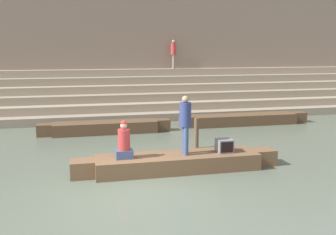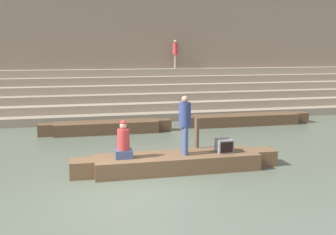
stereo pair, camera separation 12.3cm
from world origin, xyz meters
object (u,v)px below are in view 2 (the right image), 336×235
moored_boat_shore (246,119)px  mooring_post (197,133)px  moored_boat_distant (106,127)px  tv_set (224,146)px  person_standing (185,121)px  person_rowing (124,143)px  rowboat_main (177,162)px  person_on_steps (175,52)px

moored_boat_shore → mooring_post: size_ratio=5.68×
moored_boat_distant → mooring_post: 4.52m
moored_boat_distant → mooring_post: size_ratio=5.02×
tv_set → moored_boat_shore: 7.11m
person_standing → moored_boat_shore: bearing=60.6°
person_rowing → moored_boat_distant: person_rowing is taller
moored_boat_shore → person_rowing: bearing=-136.9°
person_rowing → moored_boat_distant: (-0.10, 5.78, -0.66)m
rowboat_main → person_standing: bearing=-11.9°
person_rowing → tv_set: size_ratio=2.39×
mooring_post → person_on_steps: 10.26m
tv_set → person_on_steps: bearing=87.9°
person_standing → person_rowing: (-1.79, -0.01, -0.56)m
moored_boat_distant → moored_boat_shore: bearing=5.9°
moored_boat_distant → person_standing: bearing=-69.6°
moored_boat_shore → moored_boat_distant: same height
person_rowing → tv_set: person_rowing is taller
person_on_steps → person_standing: bearing=-74.2°
person_standing → person_on_steps: (2.68, 12.13, 1.88)m
rowboat_main → mooring_post: 2.72m
person_standing → person_rowing: person_standing is taller
mooring_post → rowboat_main: bearing=-119.3°
person_rowing → mooring_post: 3.77m
tv_set → moored_boat_shore: size_ratio=0.07×
person_standing → tv_set: person_standing is taller
rowboat_main → person_on_steps: size_ratio=3.65×
person_standing → moored_boat_shore: (4.68, 6.20, -1.22)m
person_standing → moored_boat_shore: size_ratio=0.28×
rowboat_main → mooring_post: mooring_post is taller
person_rowing → tv_set: 3.03m
rowboat_main → person_standing: size_ratio=3.54×
mooring_post → person_on_steps: (1.59, 9.74, 2.81)m
mooring_post → person_rowing: bearing=-140.3°
mooring_post → person_on_steps: person_on_steps is taller
rowboat_main → person_rowing: 1.70m
rowboat_main → tv_set: bearing=-4.2°
moored_boat_distant → mooring_post: mooring_post is taller
person_standing → moored_boat_distant: size_ratio=0.31×
moored_boat_distant → mooring_post: (2.99, -3.38, 0.29)m
person_standing → mooring_post: size_ratio=1.56×
moored_boat_shore → moored_boat_distant: (-6.57, -0.43, -0.00)m
tv_set → mooring_post: mooring_post is taller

